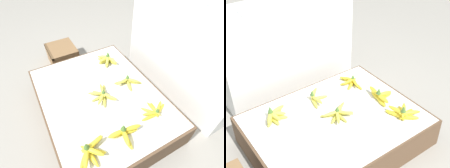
{
  "view_description": "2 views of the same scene",
  "coord_description": "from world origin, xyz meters",
  "views": [
    {
      "loc": [
        0.85,
        -0.36,
        1.29
      ],
      "look_at": [
        -0.04,
        0.13,
        0.25
      ],
      "focal_mm": 28.0,
      "sensor_mm": 36.0,
      "label": 1
    },
    {
      "loc": [
        -0.96,
        -1.33,
        1.67
      ],
      "look_at": [
        0.11,
        0.12,
        0.41
      ],
      "focal_mm": 50.0,
      "sensor_mm": 36.0,
      "label": 2
    }
  ],
  "objects": [
    {
      "name": "display_platform",
      "position": [
        0.0,
        0.0,
        0.11
      ],
      "size": [
        1.18,
        0.9,
        0.23
      ],
      "color": "brown",
      "rests_on": "ground_plane"
    },
    {
      "name": "banana_bunch_back_midleft",
      "position": [
        0.0,
        0.26,
        0.25
      ],
      "size": [
        0.16,
        0.22,
        0.09
      ],
      "color": "gold",
      "rests_on": "display_platform"
    },
    {
      "name": "foam_tray_white",
      "position": [
        -0.11,
        0.84,
        0.77
      ],
      "size": [
        0.29,
        0.14,
        0.02
      ],
      "color": "white",
      "rests_on": "back_vendor_table"
    },
    {
      "name": "ground_plane",
      "position": [
        0.0,
        0.0,
        0.0
      ],
      "size": [
        10.0,
        10.0,
        0.0
      ],
      "primitive_type": "plane",
      "color": "gray"
    },
    {
      "name": "banana_bunch_back_midright",
      "position": [
        0.34,
        0.26,
        0.25
      ],
      "size": [
        0.14,
        0.24,
        0.08
      ],
      "color": "yellow",
      "rests_on": "display_platform"
    },
    {
      "name": "wooden_crate",
      "position": [
        -0.85,
        -0.07,
        0.1
      ],
      "size": [
        0.33,
        0.29,
        0.21
      ],
      "color": "olive",
      "rests_on": "ground_plane"
    },
    {
      "name": "banana_bunch_back_left",
      "position": [
        -0.34,
        0.24,
        0.26
      ],
      "size": [
        0.19,
        0.16,
        0.11
      ],
      "color": "gold",
      "rests_on": "display_platform"
    },
    {
      "name": "banana_bunch_front_midright",
      "position": [
        0.39,
        -0.26,
        0.26
      ],
      "size": [
        0.19,
        0.22,
        0.11
      ],
      "color": "yellow",
      "rests_on": "display_platform"
    },
    {
      "name": "back_vendor_table",
      "position": [
        0.06,
        0.88,
        0.38
      ],
      "size": [
        1.14,
        0.5,
        0.76
      ],
      "color": "white",
      "rests_on": "ground_plane"
    },
    {
      "name": "banana_bunch_middle_midleft",
      "position": [
        0.03,
        0.01,
        0.25
      ],
      "size": [
        0.23,
        0.18,
        0.09
      ],
      "color": "gold",
      "rests_on": "display_platform"
    },
    {
      "name": "banana_bunch_middle_midright",
      "position": [
        0.4,
        -0.02,
        0.26
      ],
      "size": [
        0.16,
        0.23,
        0.11
      ],
      "color": "yellow",
      "rests_on": "display_platform"
    }
  ]
}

